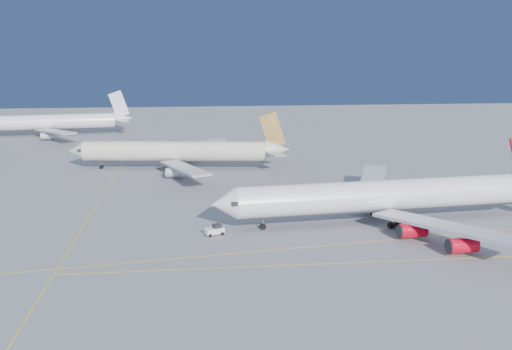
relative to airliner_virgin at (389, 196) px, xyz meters
name	(u,v)px	position (x,y,z in m)	size (l,w,h in m)	color
ground	(288,237)	(-22.12, -8.05, -5.44)	(500.00, 500.00, 0.00)	slate
taxiway_lines	(210,230)	(-36.84, -1.71, -5.43)	(118.86, 140.00, 0.02)	yellow
airliner_virgin	(389,196)	(0.00, 0.00, 0.00)	(73.20, 65.45, 18.05)	white
airliner_etihad	(180,152)	(-43.98, 57.46, -0.23)	(65.60, 60.21, 17.12)	beige
airliner_third	(50,122)	(-98.28, 129.58, 0.00)	(67.04, 61.34, 17.99)	white
pushback_tug	(215,230)	(-35.92, -4.84, -4.50)	(4.01, 3.19, 2.03)	white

